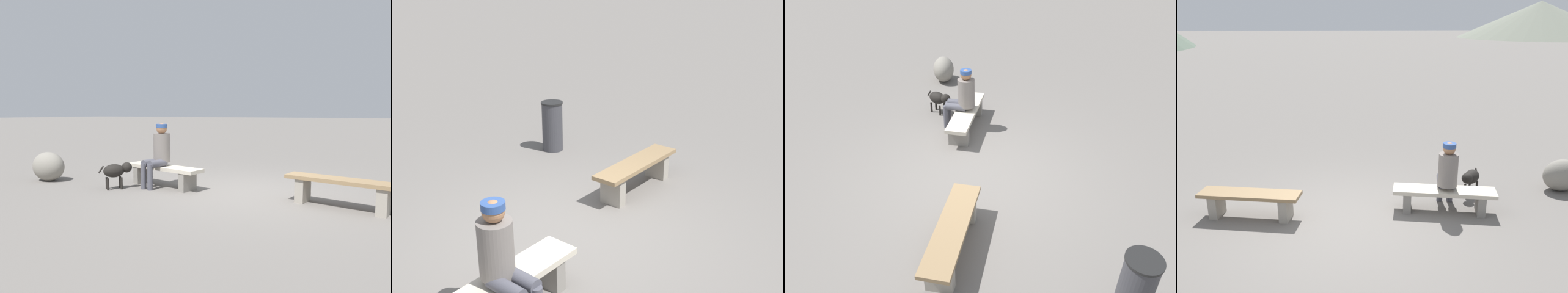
# 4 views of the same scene
# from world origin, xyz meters

# --- Properties ---
(ground) EXTENTS (210.00, 210.00, 0.06)m
(ground) POSITION_xyz_m (0.00, 0.00, -0.03)
(ground) COLOR slate
(bench_left) EXTENTS (1.78, 0.70, 0.47)m
(bench_left) POSITION_xyz_m (-1.64, 0.23, 0.32)
(bench_left) COLOR gray
(bench_left) RESTS_ON ground
(bench_right) EXTENTS (1.84, 0.72, 0.43)m
(bench_right) POSITION_xyz_m (1.72, 0.24, 0.30)
(bench_right) COLOR gray
(bench_right) RESTS_ON ground
(seated_person) EXTENTS (0.41, 0.66, 1.29)m
(seated_person) POSITION_xyz_m (1.78, 0.31, 0.74)
(seated_person) COLOR slate
(seated_person) RESTS_ON ground
(trash_bin) EXTENTS (0.40, 0.40, 0.93)m
(trash_bin) POSITION_xyz_m (-2.56, -1.85, 0.47)
(trash_bin) COLOR #38383D
(trash_bin) RESTS_ON ground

